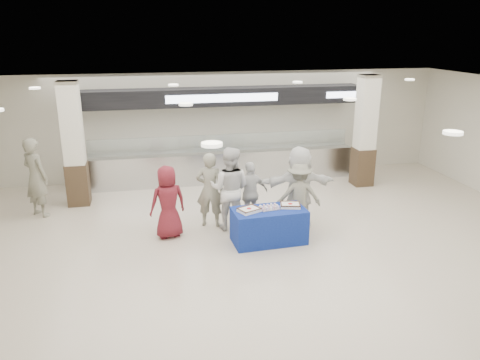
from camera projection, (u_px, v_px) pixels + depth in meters
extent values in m
plane|color=beige|center=(267.00, 262.00, 9.23)|extent=(14.00, 14.00, 0.00)
cube|color=silver|center=(222.00, 166.00, 14.12)|extent=(8.00, 0.80, 0.90)
cube|color=silver|center=(221.00, 151.00, 13.98)|extent=(8.00, 0.85, 0.04)
cube|color=white|center=(223.00, 143.00, 13.60)|extent=(7.60, 0.02, 0.50)
cube|color=black|center=(221.00, 96.00, 13.48)|extent=(8.40, 0.70, 0.50)
cube|color=silver|center=(223.00, 98.00, 13.14)|extent=(3.20, 0.03, 0.22)
cube|color=silver|center=(349.00, 95.00, 13.88)|extent=(1.40, 0.03, 0.18)
cube|color=#352618|center=(78.00, 184.00, 12.19)|extent=(0.55, 0.55, 1.10)
cube|color=silver|center=(71.00, 123.00, 11.71)|extent=(0.50, 0.50, 2.10)
cube|color=#352618|center=(362.00, 166.00, 13.75)|extent=(0.55, 0.55, 1.10)
cube|color=silver|center=(367.00, 112.00, 13.26)|extent=(0.50, 0.50, 2.10)
cube|color=navy|center=(269.00, 226.00, 10.02)|extent=(1.59, 0.86, 0.75)
cube|color=white|center=(249.00, 210.00, 9.78)|extent=(0.52, 0.47, 0.07)
cube|color=#462814|center=(249.00, 208.00, 9.77)|extent=(0.52, 0.47, 0.02)
cylinder|color=red|center=(249.00, 208.00, 9.77)|extent=(0.12, 0.12, 0.01)
cube|color=white|center=(290.00, 205.00, 10.05)|extent=(0.48, 0.41, 0.06)
cube|color=#462814|center=(290.00, 203.00, 10.03)|extent=(0.48, 0.41, 0.02)
cylinder|color=red|center=(290.00, 204.00, 10.04)|extent=(0.11, 0.11, 0.01)
cube|color=#A9A9AD|center=(269.00, 208.00, 9.95)|extent=(0.47, 0.38, 0.02)
imported|color=maroon|center=(168.00, 202.00, 10.16)|extent=(0.90, 0.70, 1.62)
imported|color=gray|center=(210.00, 190.00, 10.74)|extent=(0.74, 0.59, 1.76)
imported|color=silver|center=(230.00, 189.00, 10.55)|extent=(1.14, 1.03, 1.93)
imported|color=silver|center=(251.00, 193.00, 10.85)|extent=(0.96, 0.61, 1.52)
imported|color=gray|center=(299.00, 195.00, 10.66)|extent=(1.10, 0.73, 1.58)
imported|color=white|center=(299.00, 186.00, 10.74)|extent=(1.80, 0.69, 1.90)
imported|color=gray|center=(36.00, 177.00, 11.30)|extent=(0.85, 0.82, 1.96)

